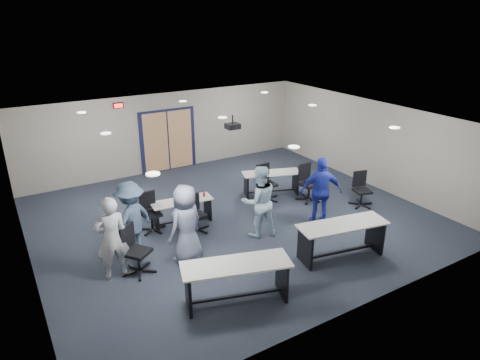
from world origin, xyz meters
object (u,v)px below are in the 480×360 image
chair_loose_left (137,250)px  table_back_right (271,179)px  chair_back_a (151,213)px  chair_back_b (197,214)px  chair_back_c (267,183)px  table_front_right (342,234)px  person_back (131,220)px  person_gray (112,238)px  chair_back_d (309,183)px  chair_loose_right (362,190)px  person_navy (321,191)px  table_front_left (236,276)px  table_back_left (182,208)px  person_lightblue (259,201)px  person_plaid (186,224)px

chair_loose_left → table_back_right: bearing=-14.3°
chair_back_a → chair_loose_left: size_ratio=0.94×
chair_back_a → chair_loose_left: chair_loose_left is taller
chair_back_b → chair_back_c: chair_back_c is taller
table_front_right → table_back_right: (0.69, 3.77, -0.08)m
chair_back_b → chair_loose_left: bearing=-156.7°
person_back → table_back_right: bearing=167.6°
chair_back_a → chair_back_c: bearing=-0.5°
table_back_right → person_back: person_back is taller
table_back_right → person_gray: 5.66m
chair_back_d → chair_loose_right: size_ratio=1.09×
chair_back_c → chair_loose_left: 4.81m
chair_loose_left → person_navy: person_navy is taller
table_back_right → chair_loose_right: chair_loose_right is taller
chair_back_b → chair_back_d: size_ratio=0.87×
table_front_left → chair_back_c: (3.20, 3.64, -0.04)m
chair_loose_right → person_back: size_ratio=0.55×
table_front_right → person_back: person_back is taller
chair_loose_right → table_back_left: bearing=176.4°
person_gray → person_back: 0.87m
chair_back_d → person_gray: 6.10m
chair_back_b → person_navy: (2.95, -1.27, 0.44)m
chair_back_a → person_lightblue: 2.75m
chair_loose_left → person_gray: size_ratio=0.59×
chair_back_c → person_gray: bearing=-163.7°
person_gray → person_plaid: (1.56, -0.21, -0.00)m
person_gray → person_back: (0.60, 0.63, -0.01)m
person_back → chair_back_c: bearing=165.1°
person_plaid → person_back: 1.28m
table_front_right → table_back_left: bearing=136.3°
table_front_left → person_back: 2.91m
chair_back_c → person_gray: size_ratio=0.59×
table_front_right → chair_back_b: bearing=140.0°
person_plaid → table_back_left: bearing=-131.1°
table_front_right → table_back_left: 4.15m
person_plaid → person_gray: bearing=-28.1°
chair_back_a → person_gray: 2.11m
person_lightblue → person_navy: bearing=-176.4°
person_lightblue → chair_back_d: bearing=-144.7°
table_back_left → person_navy: (3.09, -1.86, 0.46)m
chair_back_d → person_plaid: person_plaid is taller
table_back_right → chair_back_c: bearing=-119.4°
chair_back_d → chair_loose_left: bearing=-173.7°
person_back → table_back_left: bearing=-178.5°
chair_back_a → chair_back_b: bearing=-33.3°
person_lightblue → chair_back_b: bearing=-25.9°
chair_back_a → table_back_right: bearing=3.7°
person_back → chair_loose_right: bearing=145.7°
chair_back_b → chair_loose_right: (4.71, -1.06, 0.02)m
table_front_left → chair_back_b: chair_back_b is taller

